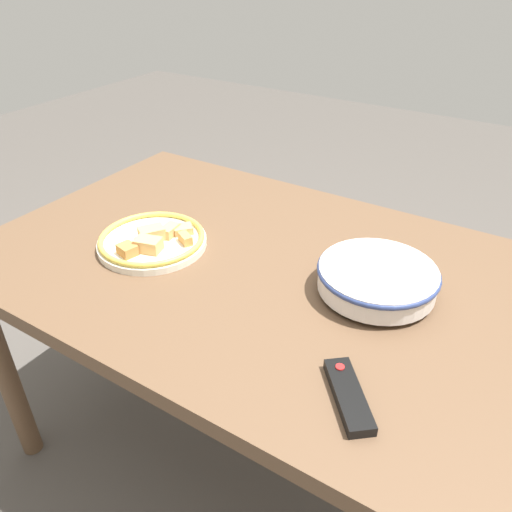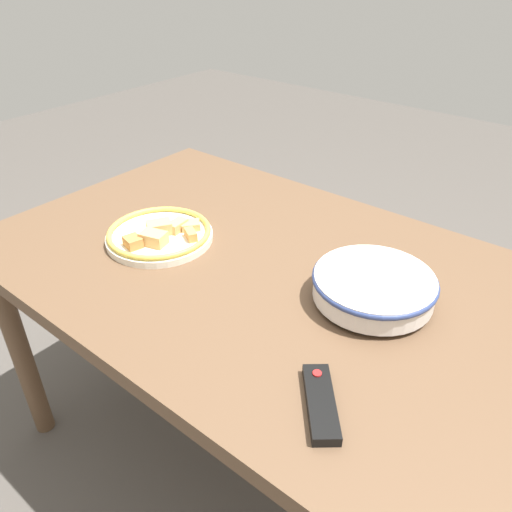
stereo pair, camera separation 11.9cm
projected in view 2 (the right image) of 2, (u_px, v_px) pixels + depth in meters
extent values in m
plane|color=#4C4742|center=(262.00, 454.00, 1.62)|extent=(8.00, 8.00, 0.00)
cube|color=brown|center=(263.00, 271.00, 1.23)|extent=(1.43, 0.90, 0.04)
cylinder|color=brown|center=(196.00, 249.00, 2.02)|extent=(0.06, 0.06, 0.70)
cylinder|color=brown|center=(20.00, 350.00, 1.52)|extent=(0.06, 0.06, 0.70)
cylinder|color=silver|center=(372.00, 299.00, 1.09)|extent=(0.12, 0.12, 0.01)
cylinder|color=silver|center=(374.00, 287.00, 1.07)|extent=(0.26, 0.26, 0.05)
cylinder|color=#9E4C1E|center=(373.00, 288.00, 1.07)|extent=(0.23, 0.23, 0.05)
torus|color=navy|center=(375.00, 279.00, 1.06)|extent=(0.27, 0.27, 0.01)
cylinder|color=silver|center=(160.00, 237.00, 1.31)|extent=(0.28, 0.28, 0.02)
torus|color=gold|center=(159.00, 232.00, 1.30)|extent=(0.27, 0.27, 0.01)
cube|color=#B2753D|center=(133.00, 242.00, 1.25)|extent=(0.05, 0.05, 0.03)
cube|color=tan|center=(159.00, 228.00, 1.30)|extent=(0.07, 0.08, 0.03)
cube|color=tan|center=(191.00, 225.00, 1.32)|extent=(0.06, 0.06, 0.02)
cube|color=tan|center=(177.00, 226.00, 1.32)|extent=(0.04, 0.06, 0.03)
cube|color=tan|center=(154.00, 238.00, 1.25)|extent=(0.07, 0.06, 0.03)
cube|color=tan|center=(191.00, 235.00, 1.28)|extent=(0.05, 0.04, 0.02)
cube|color=black|center=(321.00, 403.00, 0.84)|extent=(0.14, 0.15, 0.02)
cylinder|color=red|center=(317.00, 373.00, 0.88)|extent=(0.02, 0.02, 0.00)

